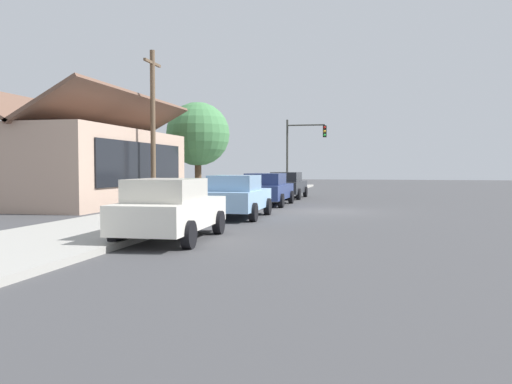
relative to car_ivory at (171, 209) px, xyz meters
The scene contains 11 objects.
ground_plane 10.19m from the car_ivory, 16.48° to the right, with size 120.00×120.00×0.00m, color #424244.
sidewalk_curb 10.14m from the car_ivory, 15.59° to the left, with size 60.00×4.20×0.16m, color #A3A099.
car_ivory is the anchor object (origin of this frame).
car_skyblue 6.18m from the car_ivory, ahead, with size 4.34×2.03×1.59m.
car_navy 12.72m from the car_ivory, ahead, with size 4.83×2.11×1.59m.
car_charcoal 18.87m from the car_ivory, ahead, with size 4.87×2.02×1.59m.
storefront_building 14.83m from the car_ivory, 37.99° to the left, with size 12.35×6.33×5.48m.
shade_tree 21.54m from the car_ivory, 16.90° to the left, with size 4.18×4.18×6.17m.
traffic_light_main 23.66m from the car_ivory, ahead, with size 0.37×2.79×5.20m.
utility_pole_wooden 12.70m from the car_ivory, 25.59° to the left, with size 1.80×0.24×7.50m.
fire_hydrant_red 6.70m from the car_ivory, 11.36° to the left, with size 0.22×0.22×0.71m.
Camera 1 is at (-22.26, -2.11, 1.87)m, focal length 36.59 mm.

